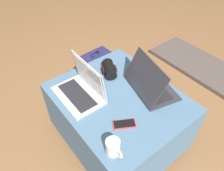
{
  "coord_description": "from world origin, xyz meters",
  "views": [
    {
      "loc": [
        0.79,
        -0.67,
        1.55
      ],
      "look_at": [
        -0.05,
        -0.02,
        0.55
      ],
      "focal_mm": 35.0,
      "sensor_mm": 36.0,
      "label": 1
    }
  ],
  "objects": [
    {
      "name": "laptop_near",
      "position": [
        -0.17,
        -0.18,
        0.53
      ],
      "size": [
        0.36,
        0.24,
        0.25
      ],
      "rotation": [
        0.0,
        0.0,
        -0.01
      ],
      "color": "silver",
      "rests_on": "ottoman"
    },
    {
      "name": "backpack",
      "position": [
        -0.61,
        0.22,
        0.18
      ],
      "size": [
        0.26,
        0.32,
        0.45
      ],
      "rotation": [
        0.0,
        0.0,
        -1.51
      ],
      "color": "#23234C",
      "rests_on": "ground_plane"
    },
    {
      "name": "ottoman",
      "position": [
        0.0,
        0.0,
        0.24
      ],
      "size": [
        0.89,
        0.75,
        0.47
      ],
      "color": "#2A3D4E",
      "rests_on": "ground_plane"
    },
    {
      "name": "coffee_mug",
      "position": [
        0.31,
        -0.29,
        0.52
      ],
      "size": [
        0.12,
        0.08,
        0.1
      ],
      "color": "white",
      "rests_on": "ottoman"
    },
    {
      "name": "laptop_far",
      "position": [
        0.07,
        0.21,
        0.52
      ],
      "size": [
        0.42,
        0.33,
        0.24
      ],
      "rotation": [
        0.0,
        0.0,
        2.9
      ],
      "color": "#333338",
      "rests_on": "ottoman"
    },
    {
      "name": "wrist_brace",
      "position": [
        -0.23,
        0.1,
        0.52
      ],
      "size": [
        0.19,
        0.15,
        0.09
      ],
      "rotation": [
        0.0,
        0.0,
        2.68
      ],
      "color": "black",
      "rests_on": "ottoman"
    },
    {
      "name": "ground_plane",
      "position": [
        0.0,
        0.0,
        0.0
      ],
      "size": [
        14.0,
        14.0,
        0.0
      ],
      "primitive_type": "plane",
      "color": "olive"
    },
    {
      "name": "fireplace_hearth",
      "position": [
        0.0,
        1.32,
        0.02
      ],
      "size": [
        1.4,
        0.5,
        0.04
      ],
      "color": "#564C47",
      "rests_on": "ground_plane"
    },
    {
      "name": "cell_phone",
      "position": [
        0.2,
        -0.12,
        0.48
      ],
      "size": [
        0.13,
        0.15,
        0.01
      ],
      "rotation": [
        0.0,
        0.0,
        2.62
      ],
      "color": "red",
      "rests_on": "ottoman"
    }
  ]
}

